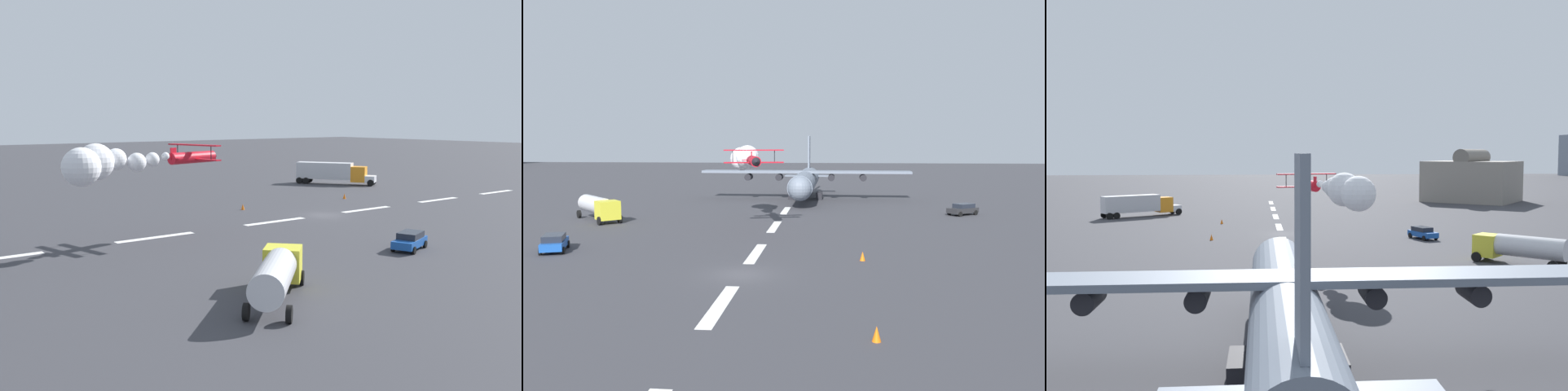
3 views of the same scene
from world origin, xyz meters
The scene contains 12 objects.
ground_plane centered at (0.00, 0.00, 0.00)m, with size 440.00×440.00×0.00m, color #38383D.
runway_stripe_1 centered at (-35.95, 0.00, 0.01)m, with size 8.00×0.90×0.01m, color white.
runway_stripe_2 centered at (-21.57, 0.00, 0.01)m, with size 8.00×0.90×0.01m, color white.
runway_stripe_3 centered at (-7.19, 0.00, 0.01)m, with size 8.00×0.90×0.01m, color white.
runway_stripe_4 centered at (7.19, 0.00, 0.01)m, with size 8.00×0.90×0.01m, color white.
runway_stripe_5 centered at (21.57, 0.00, 0.01)m, with size 8.00×0.90×0.01m, color white.
stunt_biplane_red centered at (27.67, 4.22, 7.60)m, with size 16.57×8.03×3.26m.
semi_truck_orange centered at (-23.66, -23.25, 2.11)m, with size 9.78×12.80×3.70m.
fuel_tanker_truck centered at (24.37, 21.99, 1.74)m, with size 7.97×7.84×2.90m.
airport_staff_sedan centered at (6.42, 17.67, 0.81)m, with size 4.57×3.13×1.52m.
traffic_cone_near centered at (-11.95, -8.62, 0.38)m, with size 0.44×0.44×0.75m, color orange.
traffic_cone_far centered at (5.25, -8.96, 0.38)m, with size 0.44×0.44×0.75m, color orange.
Camera 1 is at (45.73, 49.00, 11.07)m, focal length 39.90 mm.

